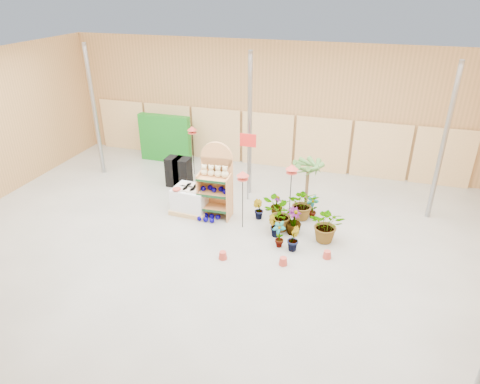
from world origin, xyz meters
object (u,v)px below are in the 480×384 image
at_px(pallet_stack, 191,200).
at_px(bird_table_front, 243,175).
at_px(potted_plant_2, 280,215).
at_px(display_shelf, 216,183).

height_order(pallet_stack, bird_table_front, bird_table_front).
bearing_deg(bird_table_front, potted_plant_2, 8.49).
relative_size(display_shelf, pallet_stack, 1.93).
xyz_separation_m(display_shelf, bird_table_front, (0.96, -0.52, 0.59)).
distance_m(bird_table_front, potted_plant_2, 1.53).
relative_size(display_shelf, bird_table_front, 1.29).
relative_size(bird_table_front, potted_plant_2, 1.79).
xyz_separation_m(pallet_stack, bird_table_front, (1.73, -0.44, 1.21)).
xyz_separation_m(bird_table_front, potted_plant_2, (1.02, 0.15, -1.12)).
xyz_separation_m(display_shelf, pallet_stack, (-0.78, -0.08, -0.62)).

